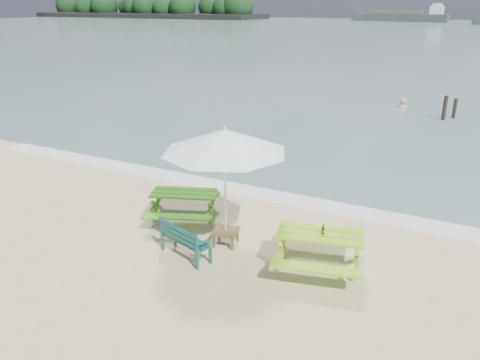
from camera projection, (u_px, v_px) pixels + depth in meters
The scene contains 11 objects.
sea at pixel (462, 35), 79.94m from camera, with size 300.00×300.00×0.00m, color slate.
foam_strip at pixel (281, 198), 13.13m from camera, with size 22.00×0.90×0.01m, color silver.
island_headland at pixel (146, 8), 171.57m from camera, with size 90.00×22.00×7.60m.
picnic_table_left at pixel (184, 207), 11.68m from camera, with size 2.12×2.22×0.76m.
picnic_table_right at pixel (319, 252), 9.52m from camera, with size 2.09×2.24×0.82m.
park_bench at pixel (186, 246), 10.04m from camera, with size 1.33×0.78×0.78m.
side_table at pixel (226, 237), 10.56m from camera, with size 0.65×0.65×0.35m.
patio_umbrella at pixel (224, 141), 9.76m from camera, with size 3.23×3.23×2.68m.
beer_bottle at pixel (323, 231), 9.29m from camera, with size 0.06×0.06×0.23m.
swimmer at pixel (401, 115), 24.59m from camera, with size 0.72×0.51×1.85m.
mooring_pilings at pixel (448, 110), 21.89m from camera, with size 0.57×0.77×1.33m.
Camera 1 is at (4.50, -6.68, 5.14)m, focal length 35.00 mm.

